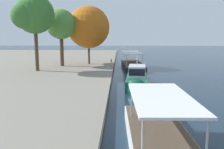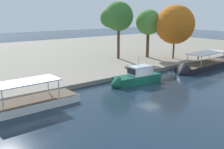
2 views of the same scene
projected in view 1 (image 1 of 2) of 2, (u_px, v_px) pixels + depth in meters
ground_plane at (161, 88)px, 27.63m from camera, size 220.00×220.00×0.00m
motor_yacht_1 at (137, 82)px, 27.41m from camera, size 8.12×2.96×4.56m
tour_boat_2 at (133, 67)px, 43.01m from camera, size 14.83×3.98×4.14m
mooring_bollard_1 at (111, 61)px, 47.85m from camera, size 0.26×0.26×0.67m
tree_0 at (87, 28)px, 44.61m from camera, size 7.76×7.89×10.72m
tree_1 at (61, 25)px, 41.40m from camera, size 5.16×5.16×9.82m
tree_2 at (33, 15)px, 35.34m from camera, size 6.18×5.80×11.32m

